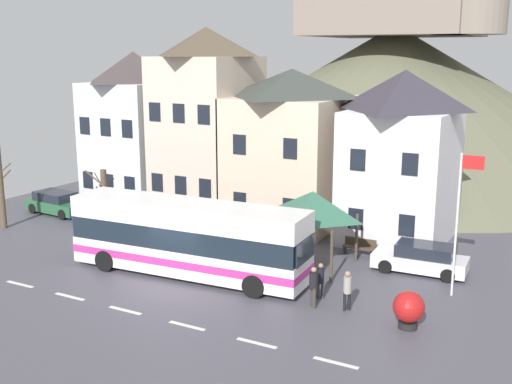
# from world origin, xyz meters

# --- Properties ---
(ground_plane) EXTENTS (40.00, 60.00, 0.07)m
(ground_plane) POSITION_xyz_m (0.00, -0.00, -0.03)
(ground_plane) COLOR #4D4B55
(townhouse_00) EXTENTS (5.20, 5.91, 10.11)m
(townhouse_00) POSITION_xyz_m (-11.15, 11.92, 5.05)
(townhouse_00) COLOR silver
(townhouse_00) RESTS_ON ground_plane
(townhouse_01) EXTENTS (5.19, 6.10, 11.57)m
(townhouse_01) POSITION_xyz_m (-5.52, 12.02, 5.78)
(townhouse_01) COLOR beige
(townhouse_01) RESTS_ON ground_plane
(townhouse_02) EXTENTS (6.24, 6.91, 9.15)m
(townhouse_02) POSITION_xyz_m (0.10, 12.42, 4.57)
(townhouse_02) COLOR beige
(townhouse_02) RESTS_ON ground_plane
(townhouse_03) EXTENTS (5.30, 6.59, 9.19)m
(townhouse_03) POSITION_xyz_m (6.77, 12.26, 4.59)
(townhouse_03) COLOR white
(townhouse_03) RESTS_ON ground_plane
(hilltop_castle) EXTENTS (42.51, 42.51, 19.61)m
(hilltop_castle) POSITION_xyz_m (-0.07, 33.54, 6.76)
(hilltop_castle) COLOR #61634B
(hilltop_castle) RESTS_ON ground_plane
(transit_bus) EXTENTS (11.56, 3.14, 3.45)m
(transit_bus) POSITION_xyz_m (-0.04, 1.79, 1.74)
(transit_bus) COLOR white
(transit_bus) RESTS_ON ground_plane
(bus_shelter) EXTENTS (3.60, 3.60, 3.68)m
(bus_shelter) POSITION_xyz_m (4.42, 5.74, 3.02)
(bus_shelter) COLOR #473D33
(bus_shelter) RESTS_ON ground_plane
(parked_car_00) EXTENTS (4.18, 2.03, 1.21)m
(parked_car_00) POSITION_xyz_m (-9.21, 6.57, 0.60)
(parked_car_00) COLOR navy
(parked_car_00) RESTS_ON ground_plane
(parked_car_01) EXTENTS (4.37, 2.00, 1.39)m
(parked_car_01) POSITION_xyz_m (9.30, 7.29, 0.68)
(parked_car_01) COLOR white
(parked_car_01) RESTS_ON ground_plane
(parked_car_02) EXTENTS (4.38, 2.16, 1.40)m
(parked_car_02) POSITION_xyz_m (-13.82, 7.09, 0.69)
(parked_car_02) COLOR #2A5B38
(parked_car_02) RESTS_ON ground_plane
(pedestrian_00) EXTENTS (0.32, 0.32, 1.65)m
(pedestrian_00) POSITION_xyz_m (7.79, 1.50, 0.96)
(pedestrian_00) COLOR black
(pedestrian_00) RESTS_ON ground_plane
(pedestrian_01) EXTENTS (0.31, 0.30, 1.54)m
(pedestrian_01) POSITION_xyz_m (6.37, 2.13, 0.86)
(pedestrian_01) COLOR #2D2D38
(pedestrian_01) RESTS_ON ground_plane
(pedestrian_02) EXTENTS (0.36, 0.36, 1.70)m
(pedestrian_02) POSITION_xyz_m (6.48, 1.16, 0.94)
(pedestrian_02) COLOR #38332D
(pedestrian_02) RESTS_ON ground_plane
(public_bench) EXTENTS (1.64, 0.48, 0.87)m
(public_bench) POSITION_xyz_m (5.93, 8.28, 0.47)
(public_bench) COLOR #473828
(public_bench) RESTS_ON ground_plane
(flagpole) EXTENTS (0.95, 0.10, 6.12)m
(flagpole) POSITION_xyz_m (11.25, 5.10, 3.60)
(flagpole) COLOR silver
(flagpole) RESTS_ON ground_plane
(harbour_buoy) EXTENTS (1.19, 1.19, 1.44)m
(harbour_buoy) POSITION_xyz_m (10.38, 1.04, 0.80)
(harbour_buoy) COLOR black
(harbour_buoy) RESTS_ON ground_plane
(bare_tree_00) EXTENTS (1.65, 0.95, 5.00)m
(bare_tree_00) POSITION_xyz_m (-14.06, 3.16, 2.58)
(bare_tree_00) COLOR brown
(bare_tree_00) RESTS_ON ground_plane
(bare_tree_01) EXTENTS (1.58, 1.50, 4.00)m
(bare_tree_01) POSITION_xyz_m (-6.92, 3.92, 2.10)
(bare_tree_01) COLOR brown
(bare_tree_01) RESTS_ON ground_plane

